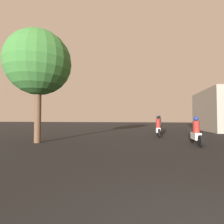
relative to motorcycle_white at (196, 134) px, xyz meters
The scene contains 5 objects.
motorcycle_white is the anchor object (origin of this frame).
motorcycle_silver 4.05m from the motorcycle_white, 112.92° to the left, with size 0.60×2.10×1.55m.
motorcycle_green 7.32m from the motorcycle_white, 99.31° to the left, with size 0.60×1.99×1.61m.
building_right_far 12.84m from the motorcycle_white, 62.51° to the left, with size 4.17×7.93×4.41m.
street_tree 9.35m from the motorcycle_white, behind, with size 3.65×3.65×6.34m.
Camera 1 is at (-0.90, -1.31, 1.36)m, focal length 28.00 mm.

